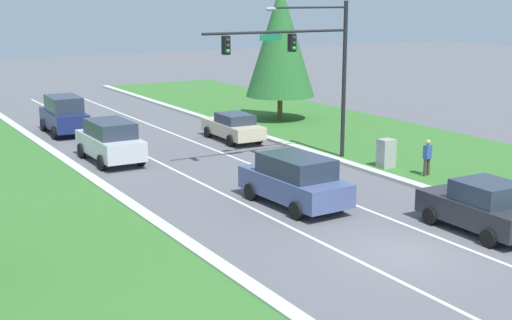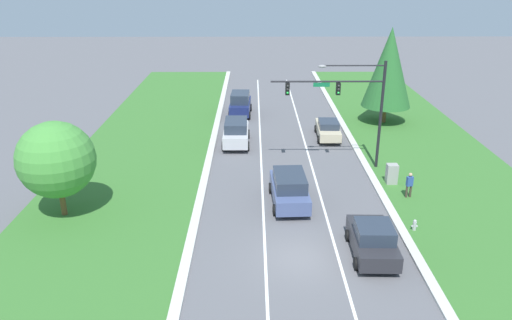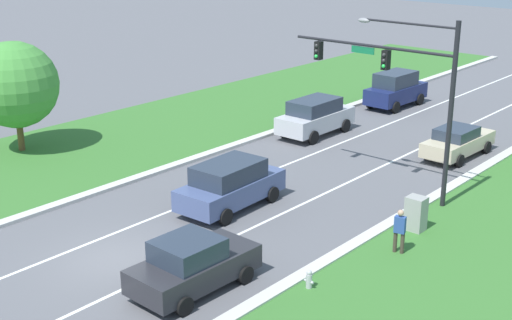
{
  "view_description": "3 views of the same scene",
  "coord_description": "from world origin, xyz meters",
  "px_view_note": "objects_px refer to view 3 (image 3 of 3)",
  "views": [
    {
      "loc": [
        -14.69,
        -15.58,
        7.72
      ],
      "look_at": [
        0.23,
        9.68,
        1.0
      ],
      "focal_mm": 50.0,
      "sensor_mm": 36.0,
      "label": 1
    },
    {
      "loc": [
        -2.39,
        -21.01,
        13.49
      ],
      "look_at": [
        -2.19,
        10.84,
        0.93
      ],
      "focal_mm": 35.0,
      "sensor_mm": 36.0,
      "label": 2
    },
    {
      "loc": [
        18.15,
        -13.69,
        11.17
      ],
      "look_at": [
        -0.33,
        7.76,
        1.58
      ],
      "focal_mm": 50.0,
      "sensor_mm": 36.0,
      "label": 3
    }
  ],
  "objects_px": {
    "utility_cabinet": "(416,214)",
    "fire_hydrant": "(309,280)",
    "champagne_sedan": "(458,141)",
    "traffic_signal_mast": "(402,78)",
    "oak_near_left_tree": "(15,85)",
    "silver_suv": "(315,116)",
    "slate_blue_suv": "(230,184)",
    "navy_suv": "(396,89)",
    "pedestrian": "(400,230)",
    "charcoal_sedan": "(193,264)"
  },
  "relations": [
    {
      "from": "navy_suv",
      "to": "champagne_sedan",
      "type": "relative_size",
      "value": 0.99
    },
    {
      "from": "traffic_signal_mast",
      "to": "fire_hydrant",
      "type": "distance_m",
      "value": 10.44
    },
    {
      "from": "pedestrian",
      "to": "oak_near_left_tree",
      "type": "bearing_deg",
      "value": -6.63
    },
    {
      "from": "utility_cabinet",
      "to": "oak_near_left_tree",
      "type": "xyz_separation_m",
      "value": [
        -19.89,
        -4.23,
        2.75
      ]
    },
    {
      "from": "utility_cabinet",
      "to": "fire_hydrant",
      "type": "height_order",
      "value": "utility_cabinet"
    },
    {
      "from": "champagne_sedan",
      "to": "oak_near_left_tree",
      "type": "height_order",
      "value": "oak_near_left_tree"
    },
    {
      "from": "traffic_signal_mast",
      "to": "fire_hydrant",
      "type": "relative_size",
      "value": 10.93
    },
    {
      "from": "pedestrian",
      "to": "oak_near_left_tree",
      "type": "distance_m",
      "value": 20.67
    },
    {
      "from": "oak_near_left_tree",
      "to": "utility_cabinet",
      "type": "bearing_deg",
      "value": 12.01
    },
    {
      "from": "silver_suv",
      "to": "fire_hydrant",
      "type": "distance_m",
      "value": 17.26
    },
    {
      "from": "traffic_signal_mast",
      "to": "champagne_sedan",
      "type": "xyz_separation_m",
      "value": [
        -0.31,
        6.51,
        -4.28
      ]
    },
    {
      "from": "traffic_signal_mast",
      "to": "silver_suv",
      "type": "height_order",
      "value": "traffic_signal_mast"
    },
    {
      "from": "navy_suv",
      "to": "pedestrian",
      "type": "bearing_deg",
      "value": -57.23
    },
    {
      "from": "traffic_signal_mast",
      "to": "utility_cabinet",
      "type": "distance_m",
      "value": 5.8
    },
    {
      "from": "charcoal_sedan",
      "to": "pedestrian",
      "type": "distance_m",
      "value": 7.41
    },
    {
      "from": "navy_suv",
      "to": "slate_blue_suv",
      "type": "height_order",
      "value": "navy_suv"
    },
    {
      "from": "champagne_sedan",
      "to": "slate_blue_suv",
      "type": "distance_m",
      "value": 12.81
    },
    {
      "from": "traffic_signal_mast",
      "to": "silver_suv",
      "type": "xyz_separation_m",
      "value": [
        -7.86,
        4.97,
        -4.01
      ]
    },
    {
      "from": "champagne_sedan",
      "to": "pedestrian",
      "type": "bearing_deg",
      "value": -71.71
    },
    {
      "from": "silver_suv",
      "to": "navy_suv",
      "type": "bearing_deg",
      "value": 88.93
    },
    {
      "from": "traffic_signal_mast",
      "to": "oak_near_left_tree",
      "type": "xyz_separation_m",
      "value": [
        -17.36,
        -7.1,
        -1.61
      ]
    },
    {
      "from": "slate_blue_suv",
      "to": "silver_suv",
      "type": "height_order",
      "value": "silver_suv"
    },
    {
      "from": "traffic_signal_mast",
      "to": "navy_suv",
      "type": "xyz_separation_m",
      "value": [
        -7.72,
        13.24,
        -3.94
      ]
    },
    {
      "from": "oak_near_left_tree",
      "to": "navy_suv",
      "type": "bearing_deg",
      "value": 64.66
    },
    {
      "from": "utility_cabinet",
      "to": "oak_near_left_tree",
      "type": "relative_size",
      "value": 0.25
    },
    {
      "from": "silver_suv",
      "to": "pedestrian",
      "type": "xyz_separation_m",
      "value": [
        10.91,
        -9.94,
        -0.1
      ]
    },
    {
      "from": "traffic_signal_mast",
      "to": "oak_near_left_tree",
      "type": "relative_size",
      "value": 1.37
    },
    {
      "from": "charcoal_sedan",
      "to": "fire_hydrant",
      "type": "xyz_separation_m",
      "value": [
        2.83,
        2.35,
        -0.52
      ]
    },
    {
      "from": "slate_blue_suv",
      "to": "oak_near_left_tree",
      "type": "height_order",
      "value": "oak_near_left_tree"
    },
    {
      "from": "navy_suv",
      "to": "silver_suv",
      "type": "bearing_deg",
      "value": -88.78
    },
    {
      "from": "traffic_signal_mast",
      "to": "fire_hydrant",
      "type": "bearing_deg",
      "value": -76.4
    },
    {
      "from": "pedestrian",
      "to": "oak_near_left_tree",
      "type": "relative_size",
      "value": 0.3
    },
    {
      "from": "slate_blue_suv",
      "to": "champagne_sedan",
      "type": "bearing_deg",
      "value": 69.15
    },
    {
      "from": "traffic_signal_mast",
      "to": "pedestrian",
      "type": "xyz_separation_m",
      "value": [
        3.05,
        -4.97,
        -4.12
      ]
    },
    {
      "from": "traffic_signal_mast",
      "to": "fire_hydrant",
      "type": "xyz_separation_m",
      "value": [
        2.19,
        -9.05,
        -4.71
      ]
    },
    {
      "from": "champagne_sedan",
      "to": "navy_suv",
      "type": "bearing_deg",
      "value": 139.79
    },
    {
      "from": "navy_suv",
      "to": "pedestrian",
      "type": "xyz_separation_m",
      "value": [
        10.77,
        -18.22,
        -0.18
      ]
    },
    {
      "from": "fire_hydrant",
      "to": "charcoal_sedan",
      "type": "bearing_deg",
      "value": -140.3
    },
    {
      "from": "fire_hydrant",
      "to": "silver_suv",
      "type": "bearing_deg",
      "value": 125.64
    },
    {
      "from": "champagne_sedan",
      "to": "pedestrian",
      "type": "height_order",
      "value": "pedestrian"
    },
    {
      "from": "slate_blue_suv",
      "to": "traffic_signal_mast",
      "type": "bearing_deg",
      "value": 49.93
    },
    {
      "from": "navy_suv",
      "to": "fire_hydrant",
      "type": "xyz_separation_m",
      "value": [
        9.91,
        -22.3,
        -0.77
      ]
    },
    {
      "from": "champagne_sedan",
      "to": "silver_suv",
      "type": "relative_size",
      "value": 0.97
    },
    {
      "from": "champagne_sedan",
      "to": "silver_suv",
      "type": "bearing_deg",
      "value": -166.41
    },
    {
      "from": "traffic_signal_mast",
      "to": "silver_suv",
      "type": "bearing_deg",
      "value": 147.73
    },
    {
      "from": "charcoal_sedan",
      "to": "fire_hydrant",
      "type": "height_order",
      "value": "charcoal_sedan"
    },
    {
      "from": "traffic_signal_mast",
      "to": "slate_blue_suv",
      "type": "height_order",
      "value": "traffic_signal_mast"
    },
    {
      "from": "silver_suv",
      "to": "fire_hydrant",
      "type": "bearing_deg",
      "value": -54.46
    },
    {
      "from": "champagne_sedan",
      "to": "traffic_signal_mast",
      "type": "bearing_deg",
      "value": -85.28
    },
    {
      "from": "traffic_signal_mast",
      "to": "pedestrian",
      "type": "relative_size",
      "value": 4.53
    }
  ]
}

